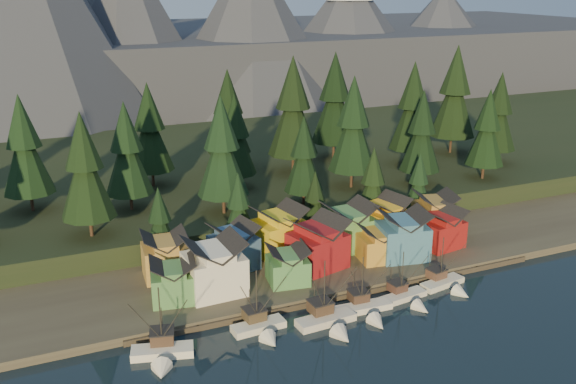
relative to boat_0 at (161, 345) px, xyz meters
name	(u,v)px	position (x,y,z in m)	size (l,w,h in m)	color
ground	(395,339)	(35.17, -9.11, -2.47)	(500.00, 500.00, 0.00)	black
shore_strip	(293,243)	(35.17, 30.89, -1.72)	(400.00, 50.00, 1.50)	#3A342A
hillside	(221,171)	(35.17, 80.89, 0.53)	(420.00, 100.00, 6.00)	black
dock	(345,292)	(35.17, 7.39, -1.97)	(80.00, 4.00, 1.00)	#433B30
mountain_ridge	(123,46)	(30.98, 204.48, 23.59)	(560.00, 190.00, 90.00)	#414653
boat_0	(161,345)	(0.00, 0.00, 0.00)	(10.13, 10.77, 12.37)	silver
boat_1	(261,320)	(16.39, 1.17, -0.16)	(9.23, 9.96, 11.61)	beige
boat_2	(329,314)	(27.36, -1.53, -0.09)	(10.57, 11.41, 12.39)	beige
boat_3	(366,303)	(35.05, -0.27, -0.50)	(10.49, 11.34, 10.90)	beige
boat_4	(407,292)	(43.89, 0.65, -0.65)	(9.59, 10.24, 9.99)	beige
boat_5	(447,278)	(53.53, 2.26, -0.46)	(9.49, 10.05, 10.59)	beige
house_front_0	(173,279)	(5.56, 14.79, 3.00)	(8.64, 8.30, 7.56)	#487E44
house_front_1	(214,265)	(12.93, 14.84, 4.35)	(10.16, 9.78, 10.12)	silver
house_front_2	(288,264)	(26.34, 13.33, 2.66)	(7.99, 8.04, 6.90)	#488447
house_front_3	(318,242)	(34.19, 17.16, 4.15)	(11.51, 11.18, 9.74)	maroon
house_front_4	(377,242)	(46.36, 15.54, 2.75)	(7.84, 8.31, 7.07)	#BA8930
house_front_5	(403,233)	(51.51, 14.46, 4.11)	(10.63, 9.97, 9.68)	teal
house_front_6	(441,227)	(61.83, 15.99, 3.31)	(9.26, 8.89, 8.14)	maroon
house_back_0	(165,254)	(6.39, 24.41, 3.61)	(8.56, 8.26, 8.73)	#A8813B
house_back_1	(234,245)	(19.31, 23.08, 3.66)	(9.24, 9.32, 8.82)	#335179
house_back_2	(279,229)	(29.86, 25.90, 4.22)	(10.67, 10.05, 9.88)	yellow
house_back_3	(348,225)	(43.76, 22.73, 4.12)	(9.83, 8.81, 9.70)	#4E8749
house_back_4	(384,218)	(52.81, 23.57, 3.98)	(10.29, 10.03, 9.42)	gold
house_back_5	(435,212)	(64.79, 22.38, 3.84)	(9.99, 10.07, 9.16)	olive
tree_hill_1	(25,148)	(-14.83, 58.89, 17.63)	(11.07, 11.07, 25.79)	#332319
tree_hill_2	(85,170)	(-4.83, 38.89, 17.21)	(10.75, 10.75, 25.03)	#332319
tree_hill_3	(127,152)	(5.17, 50.89, 16.71)	(10.35, 10.35, 24.10)	#332319
tree_hill_4	(150,130)	(13.17, 65.89, 17.40)	(10.89, 10.89, 25.38)	#332319
tree_hill_5	(222,150)	(23.17, 40.89, 17.63)	(11.07, 11.07, 25.80)	#332319
tree_hill_6	(235,138)	(31.17, 55.89, 16.14)	(9.90, 9.90, 23.06)	#332319
tree_hill_7	(304,157)	(41.17, 38.89, 14.64)	(8.73, 8.73, 20.34)	#332319
tree_hill_8	(293,110)	(49.17, 62.89, 20.05)	(12.97, 12.97, 30.21)	#332319
tree_hill_9	(353,127)	(57.17, 45.89, 18.37)	(11.66, 11.66, 27.15)	#332319
tree_hill_10	(335,101)	(65.17, 70.89, 19.73)	(12.72, 12.72, 29.63)	#332319
tree_hill_11	(421,134)	(73.17, 40.89, 16.37)	(10.09, 10.09, 23.50)	#332319
tree_hill_12	(413,109)	(81.17, 56.89, 18.77)	(11.97, 11.97, 27.88)	#332319
tree_hill_13	(487,130)	(91.17, 38.89, 15.98)	(9.78, 9.78, 22.79)	#332319
tree_hill_14	(455,95)	(99.17, 62.89, 20.40)	(13.24, 13.24, 30.85)	#332319
tree_hill_15	(228,115)	(35.17, 72.89, 17.97)	(11.34, 11.34, 26.42)	#332319
tree_hill_17	(498,114)	(103.17, 48.89, 17.17)	(10.71, 10.71, 24.95)	#332319
tree_shore_0	(160,222)	(7.17, 30.89, 7.53)	(6.68, 6.68, 15.57)	#332319
tree_shore_1	(239,208)	(23.17, 30.89, 8.06)	(7.10, 7.10, 16.53)	#332319
tree_shore_2	(315,201)	(40.17, 30.89, 7.07)	(6.33, 6.33, 14.74)	#332319
tree_shore_3	(373,184)	(54.17, 30.89, 9.10)	(7.91, 7.91, 18.43)	#332319
tree_shore_4	(418,184)	(66.17, 30.89, 7.64)	(6.77, 6.77, 15.76)	#332319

